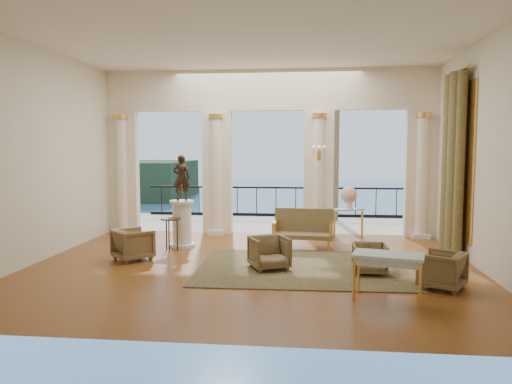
# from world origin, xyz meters

# --- Properties ---
(floor) EXTENTS (9.00, 9.00, 0.00)m
(floor) POSITION_xyz_m (0.00, 0.00, 0.00)
(floor) COLOR #46230D
(floor) RESTS_ON ground
(room_walls) EXTENTS (9.00, 9.00, 9.00)m
(room_walls) POSITION_xyz_m (0.00, -1.12, 2.88)
(room_walls) COLOR #ECE4C6
(room_walls) RESTS_ON ground
(arcade) EXTENTS (9.00, 0.56, 4.50)m
(arcade) POSITION_xyz_m (-0.00, 3.82, 2.58)
(arcade) COLOR #FAE9CA
(arcade) RESTS_ON ground
(terrace) EXTENTS (10.00, 3.60, 0.10)m
(terrace) POSITION_xyz_m (0.00, 5.80, -0.05)
(terrace) COLOR #A49A86
(terrace) RESTS_ON ground
(balustrade) EXTENTS (9.00, 0.06, 1.03)m
(balustrade) POSITION_xyz_m (0.00, 7.40, 0.41)
(balustrade) COLOR black
(balustrade) RESTS_ON terrace
(palm_tree) EXTENTS (2.00, 2.00, 4.50)m
(palm_tree) POSITION_xyz_m (2.00, 6.60, 4.09)
(palm_tree) COLOR #4C3823
(palm_tree) RESTS_ON terrace
(headland) EXTENTS (22.00, 18.00, 6.00)m
(headland) POSITION_xyz_m (-30.00, 70.00, -3.00)
(headland) COLOR black
(headland) RESTS_ON sea
(sea) EXTENTS (160.00, 160.00, 0.00)m
(sea) POSITION_xyz_m (0.00, 60.00, -6.00)
(sea) COLOR #284E86
(sea) RESTS_ON ground
(curtain) EXTENTS (0.33, 1.40, 4.09)m
(curtain) POSITION_xyz_m (4.28, 1.50, 2.02)
(curtain) COLOR #504E24
(curtain) RESTS_ON ground
(window_frame) EXTENTS (0.04, 1.60, 3.40)m
(window_frame) POSITION_xyz_m (4.47, 1.50, 2.10)
(window_frame) COLOR #E6AB4B
(window_frame) RESTS_ON room_walls
(wall_sconce) EXTENTS (0.30, 0.11, 0.33)m
(wall_sconce) POSITION_xyz_m (1.40, 3.51, 2.23)
(wall_sconce) COLOR #E6AB4B
(wall_sconce) RESTS_ON arcade
(rug) EXTENTS (4.17, 3.28, 0.02)m
(rug) POSITION_xyz_m (1.02, -0.00, 0.01)
(rug) COLOR #2E3216
(rug) RESTS_ON ground
(armchair_a) EXTENTS (0.91, 0.89, 0.72)m
(armchair_a) POSITION_xyz_m (0.38, -0.16, 0.36)
(armchair_a) COLOR #45381A
(armchair_a) RESTS_ON ground
(armchair_b) EXTENTS (0.64, 0.60, 0.65)m
(armchair_b) POSITION_xyz_m (2.31, -0.33, 0.32)
(armchair_b) COLOR #45381A
(armchair_b) RESTS_ON ground
(armchair_c) EXTENTS (0.90, 0.92, 0.70)m
(armchair_c) POSITION_xyz_m (3.42, -1.20, 0.35)
(armchair_c) COLOR #45381A
(armchair_c) RESTS_ON ground
(armchair_d) EXTENTS (0.98, 0.98, 0.74)m
(armchair_d) POSITION_xyz_m (-2.59, 0.34, 0.37)
(armchair_d) COLOR #45381A
(armchair_d) RESTS_ON ground
(settee) EXTENTS (1.46, 0.71, 0.94)m
(settee) POSITION_xyz_m (1.02, 1.99, 0.46)
(settee) COLOR #45381A
(settee) RESTS_ON ground
(game_table) EXTENTS (1.19, 0.83, 0.74)m
(game_table) POSITION_xyz_m (2.40, -1.93, 0.67)
(game_table) COLOR #97B3C0
(game_table) RESTS_ON ground
(pedestal) EXTENTS (0.62, 0.62, 1.13)m
(pedestal) POSITION_xyz_m (-1.89, 1.80, 0.55)
(pedestal) COLOR silver
(pedestal) RESTS_ON ground
(statue) EXTENTS (0.42, 0.30, 1.09)m
(statue) POSITION_xyz_m (-1.89, 1.80, 1.68)
(statue) COLOR black
(statue) RESTS_ON pedestal
(console_table) EXTENTS (0.87, 0.57, 0.77)m
(console_table) POSITION_xyz_m (2.20, 3.55, 0.64)
(console_table) COLOR silver
(console_table) RESTS_ON ground
(urn) EXTENTS (0.45, 0.45, 0.59)m
(urn) POSITION_xyz_m (2.20, 3.55, 1.11)
(urn) COLOR white
(urn) RESTS_ON console_table
(side_table) EXTENTS (0.48, 0.48, 0.77)m
(side_table) POSITION_xyz_m (-2.03, 1.32, 0.66)
(side_table) COLOR black
(side_table) RESTS_ON ground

